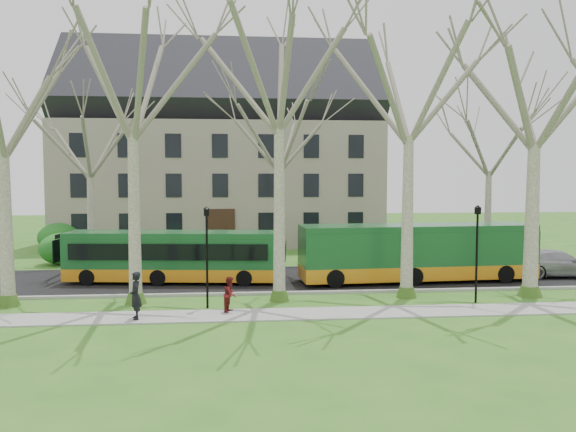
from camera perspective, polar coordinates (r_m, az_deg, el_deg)
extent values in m
plane|color=#2F6B1E|center=(26.15, 5.34, -8.52)|extent=(120.00, 120.00, 0.00)
cube|color=gray|center=(23.76, 6.45, -9.74)|extent=(70.00, 2.00, 0.06)
cube|color=black|center=(31.46, 3.51, -6.31)|extent=(80.00, 8.00, 0.06)
cube|color=#A5A39E|center=(27.58, 4.77, -7.71)|extent=(80.00, 0.25, 0.14)
cube|color=gray|center=(49.12, -6.68, 3.22)|extent=(26.00, 12.00, 10.00)
cylinder|color=black|center=(24.42, -8.22, -4.67)|extent=(0.10, 0.10, 4.00)
cube|color=black|center=(24.19, -8.28, 0.37)|extent=(0.22, 0.22, 0.30)
cylinder|color=black|center=(26.61, 18.61, -4.12)|extent=(0.10, 0.10, 4.00)
cube|color=black|center=(26.40, 18.72, 0.50)|extent=(0.22, 0.22, 0.30)
ellipsoid|color=#1A5017|center=(39.08, -21.97, -3.13)|extent=(2.60, 2.60, 2.00)
ellipsoid|color=#1A5017|center=(37.77, -13.22, -3.18)|extent=(2.60, 2.60, 2.00)
ellipsoid|color=#1A5017|center=(38.38, 7.98, -3.00)|extent=(2.60, 2.60, 2.00)
ellipsoid|color=#1A5017|center=(40.17, 16.36, -2.81)|extent=(2.60, 2.60, 2.00)
ellipsoid|color=#1A5017|center=(45.36, -22.20, -2.18)|extent=(2.60, 2.60, 2.00)
ellipsoid|color=#1A5017|center=(43.86, 3.65, -2.09)|extent=(2.60, 2.60, 2.00)
imported|color=#A7A8AC|center=(35.07, 25.58, -4.34)|extent=(5.27, 2.39, 1.50)
imported|color=black|center=(23.09, -15.23, -7.80)|extent=(0.64, 0.79, 1.87)
imported|color=#5C1515|center=(23.67, -5.90, -7.89)|extent=(0.75, 0.85, 1.47)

